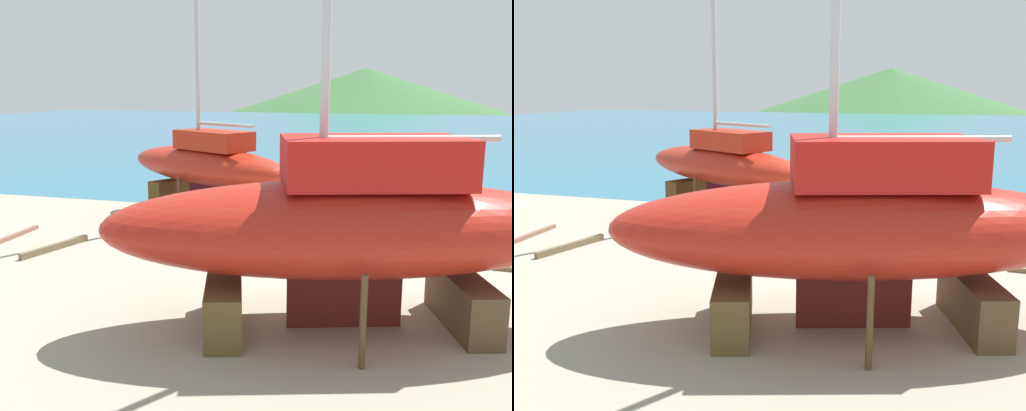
% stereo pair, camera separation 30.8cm
% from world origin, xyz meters
% --- Properties ---
extents(ground_plane, '(40.42, 40.42, 0.00)m').
position_xyz_m(ground_plane, '(0.00, -3.77, 0.00)').
color(ground_plane, gray).
extents(sea_water, '(137.38, 83.97, 0.01)m').
position_xyz_m(sea_water, '(0.00, 48.32, 0.00)').
color(sea_water, teal).
rests_on(sea_water, ground).
extents(headland_hill, '(119.98, 119.98, 19.34)m').
position_xyz_m(headland_hill, '(-14.05, 147.30, 0.00)').
color(headland_hill, '#386736').
rests_on(headland_hill, ground).
extents(sailboat_far_slipway, '(10.14, 6.04, 16.05)m').
position_xyz_m(sailboat_far_slipway, '(1.22, -4.08, 2.14)').
color(sailboat_far_slipway, brown).
rests_on(sailboat_far_slipway, ground).
extents(sailboat_large_starboard, '(8.00, 5.69, 11.85)m').
position_xyz_m(sailboat_large_starboard, '(-4.88, 4.06, 1.97)').
color(sailboat_large_starboard, '#533A1A').
rests_on(sailboat_large_starboard, ground).
extents(timber_plank_far, '(0.71, 2.45, 0.19)m').
position_xyz_m(timber_plank_far, '(-7.84, -0.86, 0.09)').
color(timber_plank_far, brown).
rests_on(timber_plank_far, ground).
extents(timber_short_skew, '(0.22, 1.43, 0.16)m').
position_xyz_m(timber_short_skew, '(1.45, 1.81, 0.08)').
color(timber_short_skew, brown).
rests_on(timber_short_skew, ground).
extents(timber_short_cross, '(0.30, 2.60, 0.13)m').
position_xyz_m(timber_short_cross, '(-9.96, -0.07, 0.07)').
color(timber_short_cross, '#8C614B').
rests_on(timber_short_cross, ground).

